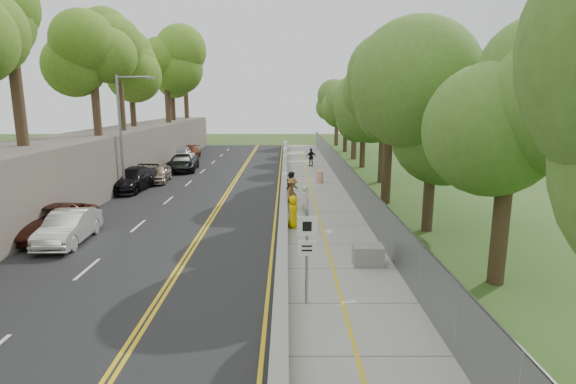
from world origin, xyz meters
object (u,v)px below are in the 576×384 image
car_1 (69,227)px  car_2 (54,221)px  construction_barrel (320,177)px  person_far (311,157)px  signpost (307,246)px  streetlight (124,126)px  painter_0 (293,212)px  concrete_block (368,255)px

car_1 → car_2: car_1 is taller
construction_barrel → person_far: (-0.20, 8.80, 0.43)m
signpost → car_2: (-11.65, 7.33, -1.21)m
signpost → car_1: bearing=149.0°
streetlight → person_far: bearing=44.4°
person_far → painter_0: bearing=64.3°
person_far → signpost: bearing=66.4°
car_2 → construction_barrel: bearing=48.9°
concrete_block → car_1: bearing=167.9°
car_2 → person_far: person_far is taller
painter_0 → car_2: bearing=96.5°
signpost → person_far: signpost is taller
signpost → car_2: bearing=147.8°
car_1 → painter_0: size_ratio=2.68×
car_1 → car_2: size_ratio=0.85×
construction_barrel → car_2: size_ratio=0.17×
person_far → car_2: bearing=39.2°
signpost → construction_barrel: bearing=84.7°
streetlight → person_far: streetlight is taller
car_1 → car_2: bearing=135.9°
painter_0 → person_far: person_far is taller
streetlight → signpost: size_ratio=2.58×
painter_0 → construction_barrel: bearing=-10.4°
car_2 → painter_0: (11.35, 1.34, 0.11)m
concrete_block → car_2: (-14.21, 3.84, 0.32)m
car_2 → painter_0: 11.43m
concrete_block → person_far: size_ratio=0.66×
painter_0 → car_1: bearing=103.0°
signpost → person_far: (1.75, 30.00, -1.03)m
concrete_block → car_2: size_ratio=0.22×
person_far → concrete_block: bearing=71.5°
car_1 → concrete_block: bearing=-15.0°
construction_barrel → concrete_block: size_ratio=0.78×
signpost → person_far: bearing=86.7°
construction_barrel → person_far: bearing=91.3°
streetlight → car_2: streetlight is taller
signpost → concrete_block: 4.58m
concrete_block → car_1: 13.30m
concrete_block → person_far: (-0.81, 26.52, 0.50)m
streetlight → signpost: bearing=-55.9°
streetlight → construction_barrel: 14.70m
person_far → car_1: bearing=42.6°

